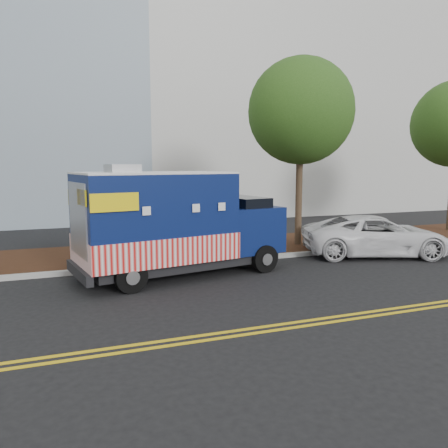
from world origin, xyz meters
name	(u,v)px	position (x,y,z in m)	size (l,w,h in m)	color
ground	(166,279)	(0.00, 0.00, 0.00)	(120.00, 120.00, 0.00)	black
curb	(156,266)	(0.00, 1.40, 0.07)	(120.00, 0.18, 0.15)	#9E9E99
mulch_strip	(144,253)	(0.00, 3.50, 0.07)	(120.00, 4.00, 0.15)	black
centerline_near	(216,333)	(0.00, -4.45, 0.01)	(120.00, 0.10, 0.01)	gold
centerline_far	(220,338)	(0.00, -4.70, 0.01)	(120.00, 0.10, 0.01)	gold
office_building	(122,0)	(2.00, 22.00, 15.20)	(46.00, 20.00, 30.40)	silver
tree_c	(301,111)	(6.02, 2.89, 5.31)	(4.07, 4.07, 7.36)	#38281C
sign_post	(93,234)	(-1.89, 1.55, 1.20)	(0.06, 0.06, 2.40)	#473828
food_truck	(173,226)	(0.29, 0.26, 1.49)	(6.56, 3.41, 3.30)	black
white_car	(376,236)	(7.94, 0.59, 0.73)	(2.42, 5.24, 1.46)	white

